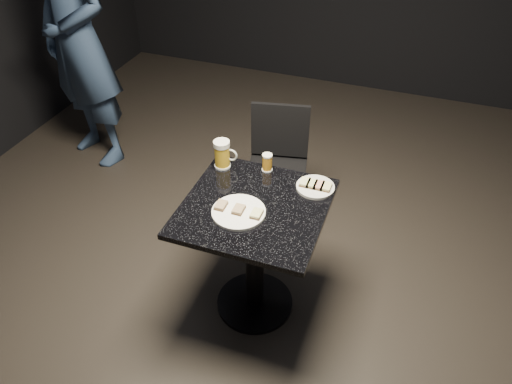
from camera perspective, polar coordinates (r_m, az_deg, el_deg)
floor at (r=2.99m, az=-0.13°, el=-12.61°), size 6.00×6.00×0.00m
plate_large at (r=2.41m, az=-2.00°, el=-2.30°), size 0.26×0.26×0.01m
plate_small at (r=2.58m, az=6.79°, el=0.57°), size 0.20×0.20×0.01m
patron at (r=3.94m, az=-19.74°, el=16.17°), size 0.83×0.68×1.95m
table at (r=2.62m, az=-0.15°, el=-5.61°), size 0.70×0.70×0.75m
beer_mug at (r=2.68m, az=-3.85°, el=4.36°), size 0.13×0.09×0.16m
beer_tumbler at (r=2.67m, az=1.29°, el=3.41°), size 0.06×0.06×0.10m
chair at (r=3.19m, az=2.48°, el=3.40°), size 0.44×0.44×0.85m
canapes_on_plate_large at (r=2.40m, az=-2.01°, el=-2.00°), size 0.23×0.07×0.02m
canapes_on_plate_small at (r=2.57m, az=6.82°, el=0.85°), size 0.16×0.07×0.02m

